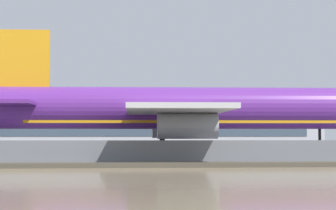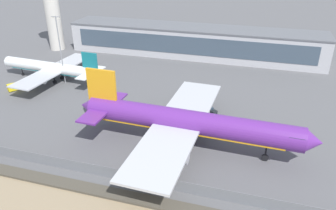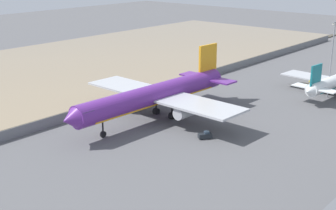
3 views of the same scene
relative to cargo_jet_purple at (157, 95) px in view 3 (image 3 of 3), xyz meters
The scene contains 8 objects.
ground_plane 11.52m from the cargo_jet_purple, behind, with size 500.00×500.00×0.00m, color #565659.
waterfront_lagoon 71.92m from the cargo_jet_purple, 97.59° to the right, with size 320.00×98.00×0.01m.
shoreline_seawall 23.44m from the cargo_jet_purple, 114.78° to the right, with size 320.00×3.00×0.50m.
perimeter_fence 19.31m from the cargo_jet_purple, 120.61° to the right, with size 280.00×0.10×2.67m.
cargo_jet_purple is the anchor object (origin of this frame).
baggage_tug 19.44m from the cargo_jet_purple, 80.27° to the left, with size 3.54×3.16×1.80m.
ops_van 64.34m from the cargo_jet_purple, 165.10° to the left, with size 4.71×5.46×2.48m.
apron_light_mast_apron_west 56.13m from the cargo_jet_purple, 152.16° to the left, with size 3.20×0.40×23.11m.
Camera 3 is at (96.36, 79.36, 40.90)m, focal length 50.00 mm.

